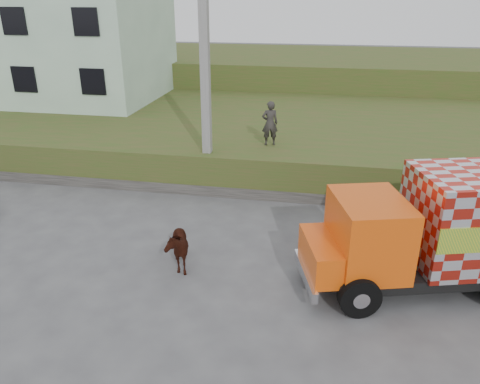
% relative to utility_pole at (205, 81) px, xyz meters
% --- Properties ---
extents(ground, '(120.00, 120.00, 0.00)m').
position_rel_utility_pole_xyz_m(ground, '(1.00, -4.60, -4.08)').
color(ground, '#474749').
rests_on(ground, ground).
extents(embankment, '(40.00, 12.00, 1.50)m').
position_rel_utility_pole_xyz_m(embankment, '(1.00, 5.40, -3.33)').
color(embankment, '#32511B').
rests_on(embankment, ground).
extents(embankment_far, '(40.00, 12.00, 3.00)m').
position_rel_utility_pole_xyz_m(embankment_far, '(1.00, 17.40, -2.58)').
color(embankment_far, '#32511B').
rests_on(embankment_far, ground).
extents(retaining_strip, '(16.00, 0.50, 0.40)m').
position_rel_utility_pole_xyz_m(retaining_strip, '(-1.00, -0.40, -3.88)').
color(retaining_strip, '#595651').
rests_on(retaining_strip, ground).
extents(building, '(10.00, 8.00, 6.00)m').
position_rel_utility_pole_xyz_m(building, '(-10.00, 8.40, 0.42)').
color(building, silver).
rests_on(building, embankment).
extents(utility_pole, '(1.20, 0.30, 8.00)m').
position_rel_utility_pole_xyz_m(utility_pole, '(0.00, 0.00, 0.00)').
color(utility_pole, gray).
rests_on(utility_pole, ground).
extents(cargo_truck, '(7.13, 3.91, 3.03)m').
position_rel_utility_pole_xyz_m(cargo_truck, '(7.58, -4.89, -2.51)').
color(cargo_truck, black).
rests_on(cargo_truck, ground).
extents(cow, '(1.22, 1.65, 1.27)m').
position_rel_utility_pole_xyz_m(cow, '(0.45, -5.39, -3.44)').
color(cow, '#321B0C').
rests_on(cow, ground).
extents(pedestrian, '(0.70, 0.56, 1.69)m').
position_rel_utility_pole_xyz_m(pedestrian, '(2.12, 1.31, -1.73)').
color(pedestrian, '#2B2927').
rests_on(pedestrian, embankment).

